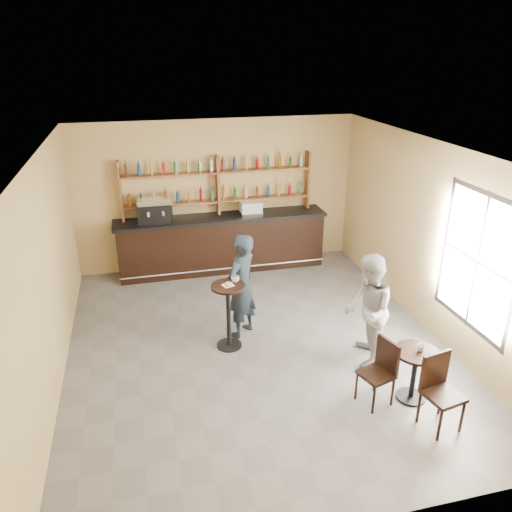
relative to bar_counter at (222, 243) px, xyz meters
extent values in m
plane|color=slate|center=(-0.02, -3.15, -0.61)|extent=(7.00, 7.00, 0.00)
plane|color=white|center=(-0.02, -3.15, 2.59)|extent=(7.00, 7.00, 0.00)
plane|color=tan|center=(-0.02, 0.35, 0.99)|extent=(7.00, 0.00, 7.00)
plane|color=tan|center=(-0.02, -6.65, 0.99)|extent=(7.00, 0.00, 7.00)
plane|color=tan|center=(-3.02, -3.15, 0.99)|extent=(0.00, 7.00, 7.00)
plane|color=tan|center=(2.98, -3.15, 0.99)|extent=(0.00, 7.00, 7.00)
plane|color=white|center=(2.97, -4.35, 1.09)|extent=(0.00, 2.00, 2.00)
cube|color=white|center=(-0.45, -3.07, 0.50)|extent=(0.21, 0.21, 0.00)
torus|color=#BB7B44|center=(-0.44, -3.08, 0.53)|extent=(0.16, 0.16, 0.04)
imported|color=white|center=(-0.31, -2.97, 0.55)|extent=(0.16, 0.16, 0.10)
imported|color=black|center=(-0.16, -2.73, 0.29)|extent=(0.78, 0.76, 1.81)
imported|color=white|center=(1.83, -4.97, 0.21)|extent=(0.12, 0.12, 0.10)
imported|color=#99989D|center=(1.52, -3.96, 0.27)|extent=(0.93, 1.04, 1.77)
camera|label=1|loc=(-1.70, -9.97, 3.97)|focal=35.00mm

